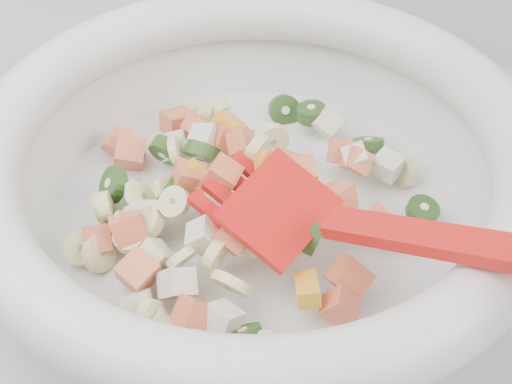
% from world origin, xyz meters
% --- Properties ---
extents(mixing_bowl, '(0.50, 0.42, 0.17)m').
position_xyz_m(mixing_bowl, '(-0.00, 1.42, 0.96)').
color(mixing_bowl, white).
rests_on(mixing_bowl, counter).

